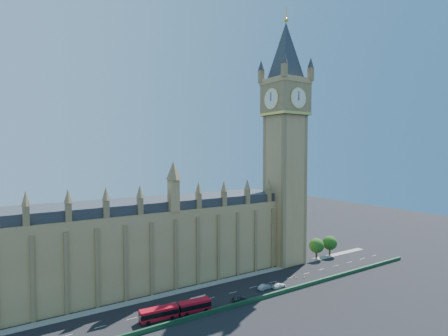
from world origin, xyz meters
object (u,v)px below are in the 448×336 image
car_silver (265,287)px  car_white (279,285)px  red_bus (176,310)px  car_grey (239,298)px

car_silver → car_white: (4.62, -1.41, -0.08)m
red_bus → car_grey: (19.94, -0.80, -0.98)m
red_bus → car_grey: bearing=3.0°
red_bus → car_grey: 19.98m
car_grey → red_bus: bearing=88.7°
red_bus → car_silver: red_bus is taller
car_silver → car_white: size_ratio=0.97×
car_grey → car_silver: (11.77, 2.53, 0.05)m
car_grey → car_silver: 12.04m
red_bus → car_white: red_bus is taller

